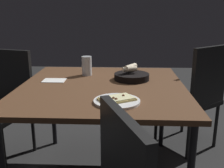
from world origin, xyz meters
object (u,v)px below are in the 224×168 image
(beer_glass, at_px, (87,67))
(chair_far, at_px, (4,99))
(bread_basket, at_px, (132,76))
(chair_near, at_px, (196,93))
(dining_table, at_px, (102,93))
(pizza_plate, at_px, (117,101))

(beer_glass, xyz_separation_m, chair_far, (-0.72, 0.05, -0.29))
(bread_basket, xyz_separation_m, beer_glass, (-0.35, 0.13, 0.04))
(beer_glass, height_order, chair_far, chair_far)
(bread_basket, relative_size, chair_near, 0.27)
(dining_table, distance_m, bread_basket, 0.27)
(pizza_plate, bearing_deg, dining_table, 107.68)
(chair_near, bearing_deg, pizza_plate, -128.62)
(pizza_plate, bearing_deg, bread_basket, 79.23)
(beer_glass, distance_m, chair_near, 0.98)
(bread_basket, xyz_separation_m, chair_far, (-1.06, 0.17, -0.25))
(bread_basket, bearing_deg, dining_table, -142.39)
(bread_basket, distance_m, beer_glass, 0.37)
(dining_table, height_order, bread_basket, bread_basket)
(pizza_plate, distance_m, chair_far, 1.20)
(pizza_plate, distance_m, chair_near, 1.09)
(pizza_plate, xyz_separation_m, chair_far, (-0.97, 0.67, -0.24))
(bread_basket, relative_size, chair_far, 0.28)
(dining_table, xyz_separation_m, chair_near, (0.78, 0.49, -0.14))
(pizza_plate, relative_size, beer_glass, 1.75)
(dining_table, height_order, chair_far, chair_far)
(pizza_plate, bearing_deg, chair_far, 145.15)
(bread_basket, distance_m, chair_near, 0.70)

